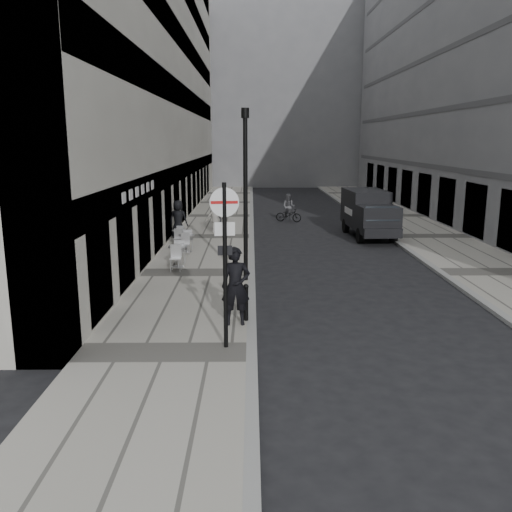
{
  "coord_description": "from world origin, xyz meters",
  "views": [
    {
      "loc": [
        0.0,
        -8.96,
        4.85
      ],
      "look_at": [
        0.14,
        7.19,
        1.4
      ],
      "focal_mm": 38.0,
      "sensor_mm": 36.0,
      "label": 1
    }
  ],
  "objects_px": {
    "walking_man": "(236,286)",
    "sign_post": "(225,244)",
    "panel_van": "(368,211)",
    "cyclist": "(289,211)",
    "lamppost": "(245,187)"
  },
  "relations": [
    {
      "from": "walking_man",
      "to": "panel_van",
      "type": "xyz_separation_m",
      "value": [
        6.36,
        13.79,
        0.18
      ]
    },
    {
      "from": "sign_post",
      "to": "lamppost",
      "type": "bearing_deg",
      "value": 79.08
    },
    {
      "from": "lamppost",
      "to": "cyclist",
      "type": "distance_m",
      "value": 14.92
    },
    {
      "from": "sign_post",
      "to": "panel_van",
      "type": "bearing_deg",
      "value": 59.7
    },
    {
      "from": "walking_man",
      "to": "sign_post",
      "type": "xyz_separation_m",
      "value": [
        -0.19,
        -1.61,
        1.42
      ]
    },
    {
      "from": "sign_post",
      "to": "cyclist",
      "type": "height_order",
      "value": "sign_post"
    },
    {
      "from": "walking_man",
      "to": "cyclist",
      "type": "distance_m",
      "value": 19.28
    },
    {
      "from": "panel_van",
      "to": "sign_post",
      "type": "bearing_deg",
      "value": -115.88
    },
    {
      "from": "walking_man",
      "to": "sign_post",
      "type": "relative_size",
      "value": 0.54
    },
    {
      "from": "lamppost",
      "to": "cyclist",
      "type": "bearing_deg",
      "value": 80.36
    },
    {
      "from": "lamppost",
      "to": "cyclist",
      "type": "xyz_separation_m",
      "value": [
        2.46,
        14.47,
        -2.66
      ]
    },
    {
      "from": "panel_van",
      "to": "cyclist",
      "type": "xyz_separation_m",
      "value": [
        -3.7,
        5.3,
        -0.66
      ]
    },
    {
      "from": "walking_man",
      "to": "cyclist",
      "type": "xyz_separation_m",
      "value": [
        2.67,
        19.09,
        -0.48
      ]
    },
    {
      "from": "walking_man",
      "to": "panel_van",
      "type": "relative_size",
      "value": 0.4
    },
    {
      "from": "sign_post",
      "to": "panel_van",
      "type": "height_order",
      "value": "sign_post"
    }
  ]
}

